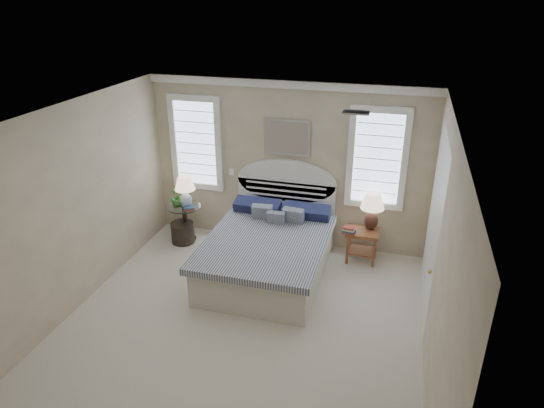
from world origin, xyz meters
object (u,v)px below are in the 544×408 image
Objects in this scene: bed at (270,249)px; side_table_left at (185,219)px; nightstand_right at (362,239)px; floor_pot at (183,233)px; lamp_right at (372,207)px; lamp_left at (185,189)px.

bed is 3.61× the size of side_table_left.
nightstand_right is 2.98m from floor_pot.
lamp_right is at bearing 5.63° from floor_pot.
lamp_right is (0.10, 0.11, 0.51)m from nightstand_right.
lamp_left reaches higher than floor_pot.
bed is 4.29× the size of nightstand_right.
side_table_left is 0.58m from lamp_left.
lamp_left is (0.07, 0.07, 0.79)m from floor_pot.
nightstand_right is (1.30, 0.69, 0.00)m from bed.
side_table_left is at bearing 160.26° from bed.
nightstand_right is at bearing 2.46° from lamp_left.
lamp_left is (-2.89, -0.12, 0.57)m from nightstand_right.
side_table_left is 1.19× the size of nightstand_right.
side_table_left is at bearing 156.27° from lamp_left.
floor_pot is at bearing -101.05° from side_table_left.
nightstand_right is at bearing -132.79° from lamp_right.
bed is at bearing -19.74° from side_table_left.
bed is 1.75m from floor_pot.
floor_pot is at bearing -176.30° from nightstand_right.
bed is at bearing -150.21° from lamp_right.
side_table_left is 1.64× the size of floor_pot.
floor_pot is 3.17m from lamp_right.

